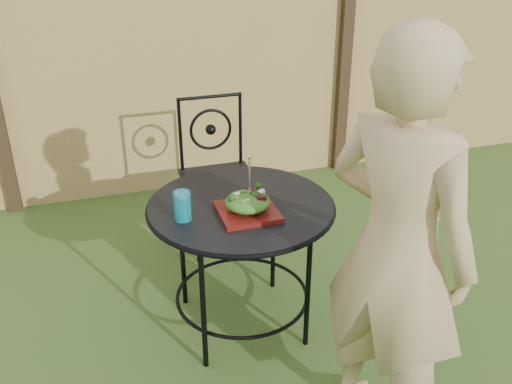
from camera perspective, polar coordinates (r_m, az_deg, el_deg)
The scene contains 9 objects.
ground at distance 2.89m, azimuth 2.10°, elevation -17.67°, with size 60.00×60.00×0.00m, color #224616.
fence at distance 4.33m, azimuth -7.53°, elevation 12.15°, with size 8.00×0.12×1.90m.
patio_table at distance 2.84m, azimuth -1.49°, elevation -3.66°, with size 0.92×0.92×0.72m.
patio_chair at distance 3.67m, azimuth -3.88°, elevation 2.28°, with size 0.46×0.46×0.95m.
diner at distance 2.21m, azimuth 13.88°, elevation -5.88°, with size 0.63×0.41×1.72m, color tan.
salad_plate at distance 2.67m, azimuth -0.85°, elevation -1.98°, with size 0.27×0.27×0.02m, color #451009.
salad at distance 2.65m, azimuth -0.85°, elevation -0.99°, with size 0.21×0.21×0.08m, color #235614.
fork at distance 2.59m, azimuth -0.66°, elevation 1.58°, with size 0.01×0.01×0.18m, color silver.
drinking_glass at distance 2.62m, azimuth -7.38°, elevation -1.38°, with size 0.08×0.08×0.14m, color #0C8295.
Camera 1 is at (-0.71, -1.94, 2.02)m, focal length 40.00 mm.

